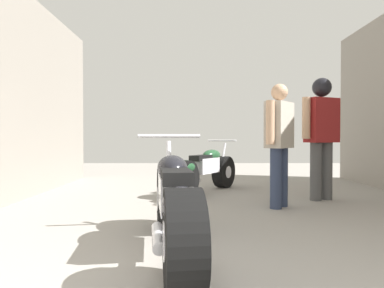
{
  "coord_description": "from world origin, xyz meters",
  "views": [
    {
      "loc": [
        -0.46,
        -0.57,
        0.93
      ],
      "look_at": [
        -0.48,
        3.55,
        0.86
      ],
      "focal_mm": 32.08,
      "sensor_mm": 36.0,
      "label": 1
    }
  ],
  "objects_px": {
    "mechanic_with_helmet": "(323,127)",
    "motorcycle_maroon_cruiser": "(176,205)",
    "mechanic_in_blue": "(281,138)",
    "motorcycle_black_naked": "(206,171)"
  },
  "relations": [
    {
      "from": "motorcycle_black_naked",
      "to": "mechanic_in_blue",
      "type": "xyz_separation_m",
      "value": [
        0.95,
        -1.24,
        0.56
      ]
    },
    {
      "from": "mechanic_with_helmet",
      "to": "mechanic_in_blue",
      "type": "bearing_deg",
      "value": -144.48
    },
    {
      "from": "motorcycle_maroon_cruiser",
      "to": "motorcycle_black_naked",
      "type": "bearing_deg",
      "value": 83.45
    },
    {
      "from": "motorcycle_black_naked",
      "to": "mechanic_in_blue",
      "type": "distance_m",
      "value": 1.66
    },
    {
      "from": "motorcycle_maroon_cruiser",
      "to": "mechanic_with_helmet",
      "type": "distance_m",
      "value": 3.25
    },
    {
      "from": "mechanic_with_helmet",
      "to": "motorcycle_maroon_cruiser",
      "type": "bearing_deg",
      "value": -130.81
    },
    {
      "from": "motorcycle_maroon_cruiser",
      "to": "mechanic_in_blue",
      "type": "bearing_deg",
      "value": 54.87
    },
    {
      "from": "motorcycle_black_naked",
      "to": "mechanic_with_helmet",
      "type": "distance_m",
      "value": 1.99
    },
    {
      "from": "mechanic_in_blue",
      "to": "mechanic_with_helmet",
      "type": "relative_size",
      "value": 0.9
    },
    {
      "from": "motorcycle_maroon_cruiser",
      "to": "mechanic_in_blue",
      "type": "distance_m",
      "value": 2.33
    }
  ]
}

